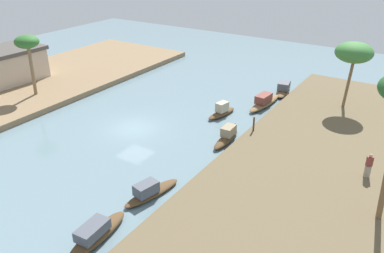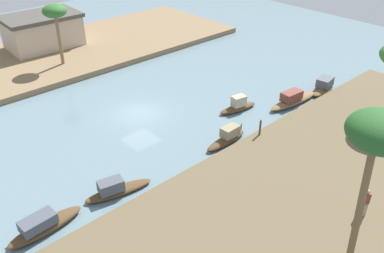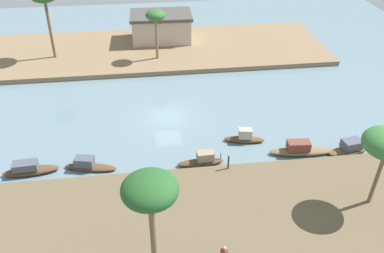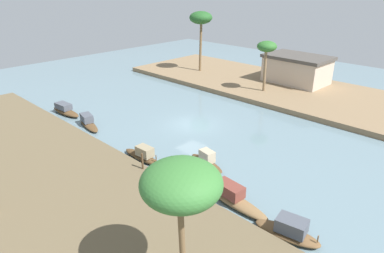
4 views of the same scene
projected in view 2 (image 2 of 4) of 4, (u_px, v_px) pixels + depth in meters
river_water at (139, 113)px, 32.32m from camera, size 72.51×72.51×0.00m
riverbank_left at (304, 211)px, 22.35m from camera, size 41.50×13.80×0.55m
riverbank_right at (51, 57)px, 42.00m from camera, size 41.50×13.80×0.55m
sampan_with_red_awning at (116, 189)px, 23.78m from camera, size 4.22×1.81×1.08m
sampan_upstream_small at (227, 137)px, 28.48m from camera, size 3.73×1.00×1.18m
sampan_near_left_bank at (43, 225)px, 21.22m from camera, size 4.27×1.36×1.10m
sampan_midstream at (293, 99)px, 33.43m from camera, size 5.39×1.56×1.22m
sampan_with_tall_canopy at (238, 106)px, 32.53m from camera, size 3.54×1.51×1.26m
sampan_foreground at (324, 86)px, 35.50m from camera, size 3.71×1.80×1.20m
person_on_near_bank at (364, 204)px, 21.44m from camera, size 0.56×0.56×1.64m
mooring_post at (260, 128)px, 28.26m from camera, size 0.14×0.14×1.18m
palm_tree_left_near at (381, 137)px, 15.08m from camera, size 2.69×2.69×8.13m
palm_tree_right_tall at (55, 13)px, 37.08m from camera, size 2.22×2.22×5.79m
riverside_building at (43, 30)px, 43.05m from camera, size 7.85×5.42×3.42m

